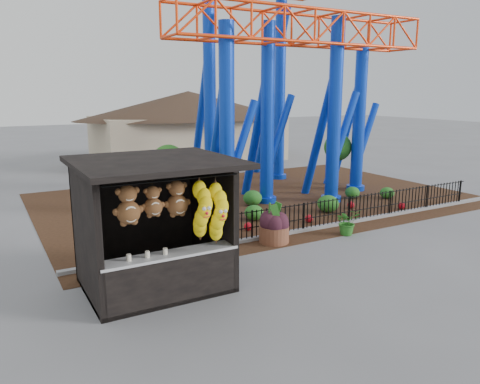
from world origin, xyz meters
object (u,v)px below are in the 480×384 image
roller_coaster (277,47)px  terracotta_planter (274,234)px  prize_booth (158,228)px  potted_plant (347,222)px

roller_coaster → terracotta_planter: size_ratio=11.86×
prize_booth → potted_plant: prize_booth is taller
terracotta_planter → potted_plant: 2.59m
potted_plant → prize_booth: bearing=-159.7°
prize_booth → roller_coaster: bearing=42.1°
prize_booth → terracotta_planter: size_ratio=3.77×
roller_coaster → terracotta_planter: bearing=-123.8°
potted_plant → terracotta_planter: bearing=-179.9°
prize_booth → terracotta_planter: 4.78m
terracotta_planter → potted_plant: bearing=-10.7°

